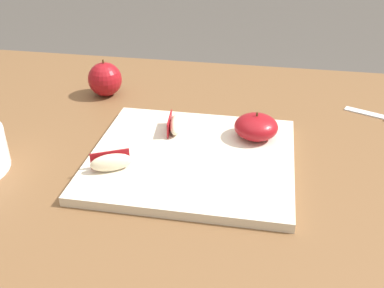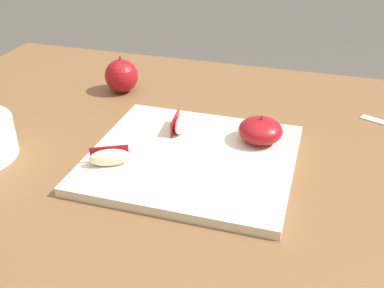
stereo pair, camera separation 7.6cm
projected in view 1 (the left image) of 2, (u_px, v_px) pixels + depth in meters
dining_table at (220, 208)px, 0.81m from camera, size 1.42×0.99×0.74m
cutting_board at (192, 158)px, 0.78m from camera, size 0.34×0.31×0.02m
apple_half_skin_up at (256, 127)px, 0.81m from camera, size 0.08×0.08×0.05m
apple_wedge_back at (111, 162)px, 0.72m from camera, size 0.07×0.05×0.03m
apple_wedge_left at (176, 124)px, 0.84m from camera, size 0.03×0.07×0.03m
whole_apple_red_delicious at (105, 79)px, 1.01m from camera, size 0.07×0.07×0.08m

